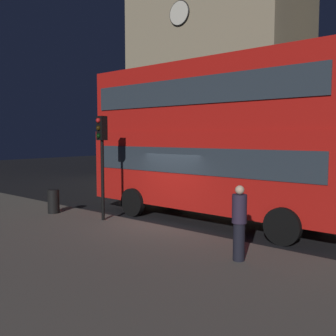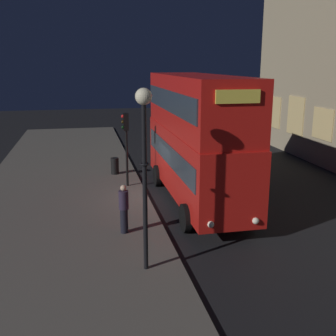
# 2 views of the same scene
# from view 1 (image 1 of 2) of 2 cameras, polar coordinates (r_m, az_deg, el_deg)

# --- Properties ---
(ground_plane) EXTENTS (80.00, 80.00, 0.00)m
(ground_plane) POSITION_cam_1_polar(r_m,az_deg,el_deg) (13.53, 0.19, -8.54)
(ground_plane) COLOR black
(sidewalk_slab) EXTENTS (44.00, 8.03, 0.12)m
(sidewalk_slab) POSITION_cam_1_polar(r_m,az_deg,el_deg) (10.50, -16.74, -12.36)
(sidewalk_slab) COLOR #5B564F
(sidewalk_slab) RESTS_ON ground
(building_with_clock) EXTENTS (12.37, 7.59, 17.68)m
(building_with_clock) POSITION_cam_1_polar(r_m,az_deg,el_deg) (29.71, 7.51, 15.88)
(building_with_clock) COLOR tan
(building_with_clock) RESTS_ON ground
(double_decker_bus) EXTENTS (10.10, 2.86, 5.73)m
(double_decker_bus) POSITION_cam_1_polar(r_m,az_deg,el_deg) (13.86, 6.43, 5.03)
(double_decker_bus) COLOR red
(double_decker_bus) RESTS_ON ground
(traffic_light_near_kerb) EXTENTS (0.33, 0.37, 3.72)m
(traffic_light_near_kerb) POSITION_cam_1_polar(r_m,az_deg,el_deg) (13.53, -10.02, 3.38)
(traffic_light_near_kerb) COLOR black
(traffic_light_near_kerb) RESTS_ON sidewalk_slab
(pedestrian) EXTENTS (0.36, 0.36, 1.84)m
(pedestrian) POSITION_cam_1_polar(r_m,az_deg,el_deg) (9.30, 10.74, -8.04)
(pedestrian) COLOR black
(pedestrian) RESTS_ON sidewalk_slab
(litter_bin) EXTENTS (0.45, 0.45, 0.92)m
(litter_bin) POSITION_cam_1_polar(r_m,az_deg,el_deg) (15.46, -16.97, -4.86)
(litter_bin) COLOR black
(litter_bin) RESTS_ON sidewalk_slab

